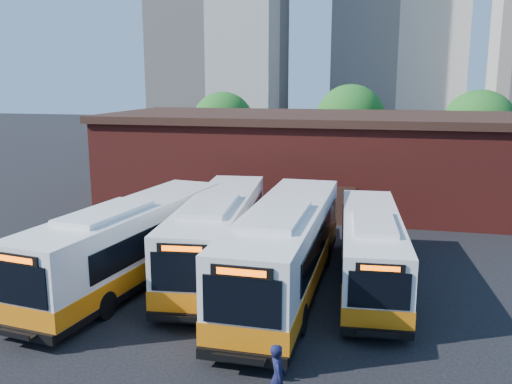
% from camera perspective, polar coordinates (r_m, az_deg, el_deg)
% --- Properties ---
extents(ground, '(220.00, 220.00, 0.00)m').
position_cam_1_polar(ground, '(20.89, -1.87, -12.89)').
color(ground, black).
extents(bus_west, '(3.96, 13.31, 3.58)m').
position_cam_1_polar(bus_west, '(25.12, -3.98, -4.68)').
color(bus_west, white).
rests_on(bus_west, ground).
extents(bus_midwest, '(4.49, 13.44, 3.61)m').
position_cam_1_polar(bus_midwest, '(24.23, -13.10, -5.55)').
color(bus_midwest, white).
rests_on(bus_midwest, ground).
extents(bus_mideast, '(3.15, 14.01, 3.80)m').
position_cam_1_polar(bus_mideast, '(22.58, 3.07, -6.29)').
color(bus_mideast, white).
rests_on(bus_mideast, ground).
extents(bus_east, '(3.19, 11.86, 3.20)m').
position_cam_1_polar(bus_east, '(23.93, 11.98, -6.18)').
color(bus_east, white).
rests_on(bus_east, ground).
extents(transit_worker, '(0.64, 0.79, 1.86)m').
position_cam_1_polar(transit_worker, '(15.24, 2.30, -18.90)').
color(transit_worker, black).
rests_on(transit_worker, ground).
extents(depot_building, '(28.60, 12.60, 6.40)m').
position_cam_1_polar(depot_building, '(39.05, 5.67, 3.62)').
color(depot_building, maroon).
rests_on(depot_building, ground).
extents(tree_west, '(6.00, 6.00, 7.65)m').
position_cam_1_polar(tree_west, '(52.68, -3.50, 7.24)').
color(tree_west, '#382314').
rests_on(tree_west, ground).
extents(tree_mid, '(6.56, 6.56, 8.36)m').
position_cam_1_polar(tree_mid, '(52.56, 9.90, 7.56)').
color(tree_mid, '#382314').
rests_on(tree_mid, ground).
extents(tree_east, '(6.24, 6.24, 7.96)m').
position_cam_1_polar(tree_east, '(50.16, 22.40, 6.38)').
color(tree_east, '#382314').
rests_on(tree_east, ground).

